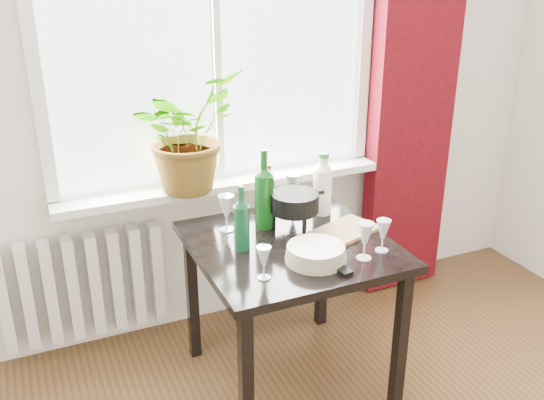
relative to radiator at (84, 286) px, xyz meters
name	(u,v)px	position (x,y,z in m)	size (l,w,h in m)	color
window	(214,27)	(0.75, 0.04, 1.22)	(1.72, 0.08, 1.62)	white
windowsill	(224,183)	(0.75, -0.03, 0.44)	(1.72, 0.20, 0.04)	white
curtain	(415,76)	(1.87, -0.06, 0.92)	(0.50, 0.12, 2.56)	#3D050B
radiator	(84,286)	(0.00, 0.00, 0.00)	(0.80, 0.10, 0.55)	silver
table	(291,260)	(0.85, -0.63, 0.27)	(0.85, 0.85, 0.74)	black
potted_plant	(186,133)	(0.55, -0.08, 0.75)	(0.52, 0.45, 0.57)	#437B21
wine_bottle_left	(241,218)	(0.63, -0.60, 0.51)	(0.07, 0.07, 0.29)	#0C4223
wine_bottle_right	(264,188)	(0.81, -0.43, 0.55)	(0.09, 0.09, 0.38)	#0D4410
bottle_amber	(269,188)	(0.90, -0.26, 0.48)	(0.06, 0.06, 0.24)	maroon
cleaning_bottle	(323,183)	(1.13, -0.40, 0.52)	(0.09, 0.09, 0.32)	white
wineglass_front_right	(365,241)	(1.06, -0.89, 0.44)	(0.07, 0.07, 0.17)	silver
wineglass_far_right	(383,235)	(1.17, -0.87, 0.43)	(0.06, 0.06, 0.15)	silver
wineglass_back_center	(293,192)	(1.01, -0.31, 0.46)	(0.08, 0.08, 0.20)	silver
wineglass_back_left	(226,213)	(0.63, -0.40, 0.45)	(0.08, 0.08, 0.18)	silver
wineglass_front_left	(264,262)	(0.61, -0.88, 0.43)	(0.06, 0.06, 0.14)	silver
plate_stack	(316,254)	(0.87, -0.83, 0.39)	(0.26, 0.26, 0.07)	#BEB59E
fondue_pot	(295,211)	(0.93, -0.50, 0.45)	(0.25, 0.22, 0.17)	black
tv_remote	(337,267)	(0.92, -0.92, 0.37)	(0.05, 0.16, 0.02)	black
cutting_board	(345,231)	(1.12, -0.64, 0.37)	(0.30, 0.19, 0.02)	#AA7F4C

